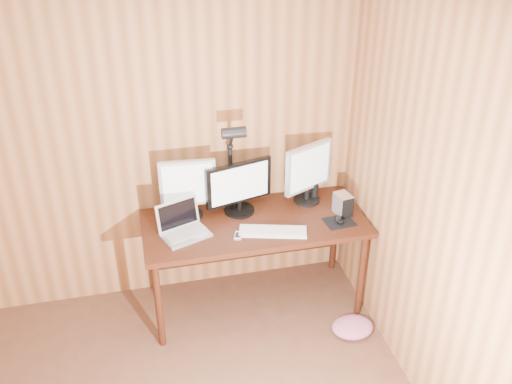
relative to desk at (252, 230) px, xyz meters
name	(u,v)px	position (x,y,z in m)	size (l,w,h in m)	color
room_shell	(120,359)	(-0.93, -1.70, 0.62)	(4.00, 4.00, 4.00)	brown
desk	(252,230)	(0.00, 0.00, 0.00)	(1.60, 0.70, 0.75)	#39170C
monitor_center	(239,187)	(-0.08, 0.08, 0.33)	(0.50, 0.22, 0.40)	black
monitor_left	(188,187)	(-0.44, 0.10, 0.36)	(0.40, 0.19, 0.45)	black
monitor_right	(308,171)	(0.45, 0.12, 0.37)	(0.39, 0.21, 0.47)	black
laptop	(182,226)	(-0.52, -0.10, 0.18)	(0.38, 0.34, 0.23)	silver
keyboard	(273,231)	(0.09, -0.24, 0.13)	(0.49, 0.26, 0.02)	white
mousepad	(339,222)	(0.59, -0.22, 0.12)	(0.21, 0.17, 0.00)	black
mouse	(339,220)	(0.59, -0.22, 0.14)	(0.07, 0.11, 0.04)	black
hard_drive	(343,204)	(0.65, -0.11, 0.20)	(0.12, 0.16, 0.16)	silver
phone	(238,236)	(-0.15, -0.23, 0.13)	(0.08, 0.11, 0.01)	silver
speaker	(315,191)	(0.52, 0.14, 0.18)	(0.05, 0.05, 0.13)	black
desk_lamp	(232,154)	(-0.11, 0.15, 0.57)	(0.17, 0.24, 0.72)	black
fabric_pile	(352,327)	(0.62, -0.56, -0.58)	(0.31, 0.25, 0.10)	#C45F85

